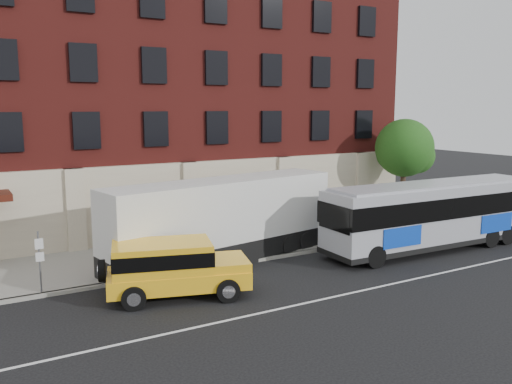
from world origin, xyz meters
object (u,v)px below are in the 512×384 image
city_bus (434,213)px  yellow_suv (172,265)px  street_tree (405,150)px  sign_pole (40,259)px  shipping_container (223,222)px

city_bus → yellow_suv: 13.90m
street_tree → yellow_suv: bearing=-161.7°
sign_pole → shipping_container: bearing=4.7°
street_tree → shipping_container: bearing=-169.2°
sign_pole → shipping_container: 8.05m
street_tree → shipping_container: street_tree is taller
yellow_suv → street_tree: bearing=18.3°
street_tree → city_bus: (-3.90, -5.97, -2.55)m
sign_pole → city_bus: (18.14, -2.63, 0.41)m
street_tree → yellow_suv: 19.01m
street_tree → shipping_container: 14.51m
shipping_container → city_bus: bearing=-18.0°
sign_pole → city_bus: size_ratio=0.20×
yellow_suv → shipping_container: shipping_container is taller
street_tree → sign_pole: bearing=-171.4°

